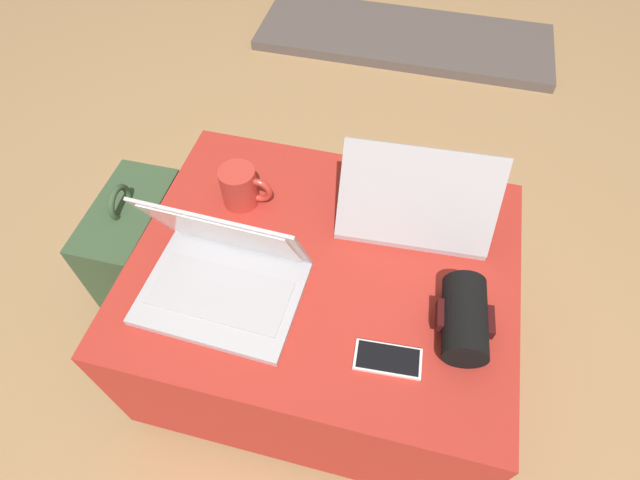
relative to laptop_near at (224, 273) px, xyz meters
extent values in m
plane|color=tan|center=(0.19, 0.11, -0.50)|extent=(14.00, 14.00, 0.00)
cube|color=maroon|center=(0.19, 0.11, -0.47)|extent=(0.83, 0.67, 0.05)
cube|color=#B22D23|center=(0.19, 0.11, -0.25)|extent=(0.87, 0.70, 0.40)
cube|color=#B7B7BC|center=(0.00, -0.02, -0.04)|extent=(0.34, 0.26, 0.02)
cube|color=#B2B2B7|center=(0.00, -0.03, -0.03)|extent=(0.30, 0.15, 0.00)
cube|color=#B7B7BC|center=(0.00, 0.05, 0.08)|extent=(0.34, 0.12, 0.23)
cube|color=white|center=(0.00, 0.04, 0.08)|extent=(0.30, 0.10, 0.20)
cube|color=#B7B7BC|center=(0.37, 0.31, -0.04)|extent=(0.36, 0.25, 0.02)
cube|color=#232328|center=(0.37, 0.31, -0.03)|extent=(0.31, 0.14, 0.00)
cube|color=#B7B7BC|center=(0.37, 0.24, 0.07)|extent=(0.35, 0.13, 0.21)
cube|color=#B23D93|center=(0.37, 0.25, 0.07)|extent=(0.31, 0.11, 0.19)
cube|color=white|center=(0.37, -0.09, -0.05)|extent=(0.14, 0.07, 0.01)
cube|color=black|center=(0.37, -0.09, -0.04)|extent=(0.13, 0.07, 0.00)
cube|color=#385133|center=(-0.36, 0.18, -0.30)|extent=(0.17, 0.33, 0.41)
cube|color=#2F452B|center=(-0.46, 0.17, -0.38)|extent=(0.06, 0.26, 0.18)
torus|color=#385133|center=(-0.36, 0.18, -0.07)|extent=(0.02, 0.09, 0.09)
cylinder|color=black|center=(0.50, 0.02, -0.01)|extent=(0.10, 0.18, 0.09)
cube|color=#350D0D|center=(0.50, 0.02, -0.01)|extent=(0.12, 0.07, 0.03)
cylinder|color=red|center=(-0.05, 0.24, 0.00)|extent=(0.09, 0.09, 0.10)
torus|color=red|center=(0.00, 0.24, 0.00)|extent=(0.07, 0.02, 0.07)
cube|color=#564C47|center=(0.19, 1.77, -0.48)|extent=(1.40, 0.50, 0.04)
camera|label=1|loc=(0.34, -0.50, 0.89)|focal=28.00mm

